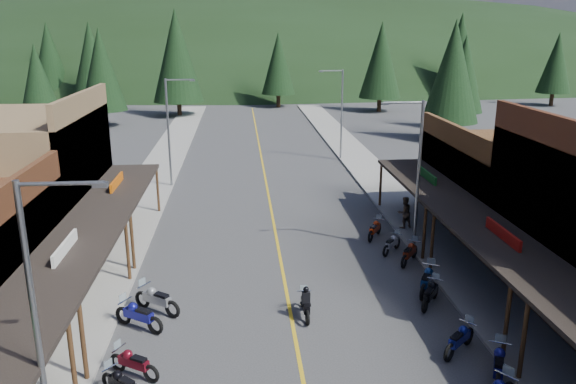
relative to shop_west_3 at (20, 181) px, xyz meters
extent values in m
plane|color=#38383A|center=(13.78, -11.30, -3.52)|extent=(220.00, 220.00, 0.00)
cube|color=gold|center=(13.78, 8.70, -3.51)|extent=(0.15, 90.00, 0.01)
cube|color=gray|center=(5.08, 8.70, -3.44)|extent=(3.40, 94.00, 0.15)
cube|color=gray|center=(22.48, 8.70, -3.44)|extent=(3.40, 94.00, 0.15)
cylinder|color=#472D19|center=(6.58, -14.70, -2.02)|extent=(0.16, 0.16, 3.00)
cube|color=#3F2111|center=(3.63, -9.60, -0.42)|extent=(0.30, 9.00, 6.20)
cube|color=black|center=(5.08, -9.60, -0.52)|extent=(3.20, 9.00, 0.18)
cylinder|color=#472D19|center=(6.58, -13.50, -2.02)|extent=(0.16, 0.16, 3.00)
cylinder|color=#472D19|center=(6.58, -5.70, -2.02)|extent=(0.16, 0.16, 3.00)
cube|color=silver|center=(5.08, -9.60, -0.32)|extent=(0.12, 3.00, 0.70)
cube|color=brown|center=(-0.22, 0.00, -0.02)|extent=(8.00, 10.20, 7.00)
cube|color=brown|center=(3.63, 0.00, 0.58)|extent=(0.30, 10.20, 8.20)
cube|color=black|center=(5.08, 0.00, -0.52)|extent=(3.20, 10.20, 0.18)
cylinder|color=#472D19|center=(6.58, -4.50, -2.02)|extent=(0.16, 0.16, 3.00)
cylinder|color=#472D19|center=(6.58, 4.50, -2.02)|extent=(0.16, 0.16, 3.00)
cube|color=#CC590C|center=(5.08, 0.00, -0.32)|extent=(0.12, 3.00, 0.70)
cylinder|color=#472D19|center=(20.98, -14.70, -2.02)|extent=(0.16, 0.16, 3.00)
cube|color=#562B19|center=(23.93, -9.60, 0.58)|extent=(0.30, 9.00, 8.20)
cube|color=black|center=(22.48, -9.60, -0.52)|extent=(3.20, 9.00, 0.18)
cylinder|color=#472D19|center=(20.98, -13.50, -2.02)|extent=(0.16, 0.16, 3.00)
cylinder|color=#472D19|center=(20.98, -5.70, -2.02)|extent=(0.16, 0.16, 3.00)
cube|color=#B2140F|center=(22.48, -9.60, -0.32)|extent=(0.12, 3.00, 0.70)
cube|color=#4C2D16|center=(27.78, 0.00, -1.02)|extent=(8.00, 10.20, 5.00)
cube|color=#4C2D16|center=(23.93, 0.00, -0.42)|extent=(0.30, 10.20, 6.20)
cube|color=black|center=(22.48, 0.00, -0.52)|extent=(3.20, 10.20, 0.18)
cylinder|color=#472D19|center=(20.98, -4.50, -2.02)|extent=(0.16, 0.16, 3.00)
cylinder|color=#472D19|center=(20.98, 4.50, -2.02)|extent=(0.16, 0.16, 3.00)
cube|color=#14591E|center=(22.48, 0.00, -0.32)|extent=(0.12, 3.00, 0.70)
cylinder|color=gray|center=(6.68, -17.30, 0.48)|extent=(0.16, 0.16, 8.00)
cylinder|color=gray|center=(7.68, -17.30, 4.38)|extent=(2.00, 0.10, 0.10)
cube|color=gray|center=(8.58, -17.30, 4.33)|extent=(0.35, 0.18, 0.12)
cylinder|color=gray|center=(6.68, 10.70, 0.48)|extent=(0.16, 0.16, 8.00)
cylinder|color=gray|center=(7.68, 10.70, 4.38)|extent=(2.00, 0.10, 0.10)
cube|color=gray|center=(8.58, 10.70, 4.33)|extent=(0.35, 0.18, 0.12)
cylinder|color=gray|center=(20.88, -3.30, 0.48)|extent=(0.16, 0.16, 8.00)
cylinder|color=gray|center=(19.88, -3.30, 4.38)|extent=(2.00, 0.10, 0.10)
cube|color=gray|center=(18.98, -3.30, 4.33)|extent=(0.35, 0.18, 0.12)
cylinder|color=gray|center=(20.88, 18.70, 0.48)|extent=(0.16, 0.16, 8.00)
cylinder|color=gray|center=(19.88, 18.70, 4.38)|extent=(2.00, 0.10, 0.10)
cube|color=gray|center=(18.98, 18.70, 4.33)|extent=(0.35, 0.18, 0.12)
ellipsoid|color=black|center=(13.78, 123.70, -3.52)|extent=(310.00, 140.00, 60.00)
cylinder|color=black|center=(-10.22, 58.70, -2.52)|extent=(0.60, 0.60, 2.00)
cone|color=black|center=(-10.22, 58.70, 3.73)|extent=(5.88, 5.88, 10.50)
cylinder|color=black|center=(3.78, 46.70, -2.52)|extent=(0.60, 0.60, 2.00)
cone|color=black|center=(3.78, 46.70, 4.48)|extent=(6.72, 6.72, 12.00)
cylinder|color=black|center=(17.78, 54.70, -2.52)|extent=(0.60, 0.60, 2.00)
cone|color=black|center=(17.78, 54.70, 2.98)|extent=(5.04, 5.04, 9.00)
cylinder|color=black|center=(31.78, 48.70, -2.52)|extent=(0.60, 0.60, 2.00)
cone|color=black|center=(31.78, 48.70, 3.73)|extent=(5.88, 5.88, 10.50)
cylinder|color=black|center=(47.78, 60.70, -2.52)|extent=(0.60, 0.60, 2.00)
cone|color=black|center=(47.78, 60.70, 4.48)|extent=(6.72, 6.72, 12.00)
cylinder|color=black|center=(59.78, 52.70, -2.52)|extent=(0.60, 0.60, 2.00)
cone|color=black|center=(59.78, 52.70, 2.98)|extent=(5.04, 5.04, 9.00)
cylinder|color=black|center=(-18.22, 64.70, -2.52)|extent=(0.60, 0.60, 2.00)
cone|color=black|center=(-18.22, 64.70, 3.73)|extent=(5.88, 5.88, 10.50)
cylinder|color=black|center=(-8.22, 28.70, -2.52)|extent=(0.60, 0.60, 2.00)
cone|color=black|center=(-8.22, 28.70, 2.48)|extent=(4.48, 4.48, 8.00)
cylinder|color=black|center=(37.78, 33.70, -2.52)|extent=(0.60, 0.60, 2.00)
cone|color=black|center=(37.78, 33.70, 2.88)|extent=(4.93, 4.93, 8.80)
cylinder|color=black|center=(-4.22, 38.70, -2.52)|extent=(0.60, 0.60, 2.00)
cone|color=black|center=(-4.22, 38.70, 3.28)|extent=(5.38, 5.38, 9.60)
cylinder|color=black|center=(33.78, 26.70, -2.52)|extent=(0.60, 0.60, 2.00)
cone|color=black|center=(33.78, 26.70, 3.68)|extent=(5.82, 5.82, 10.40)
imported|color=brown|center=(21.32, 0.09, -2.43)|extent=(1.03, 0.80, 1.87)
camera|label=1|loc=(11.87, -30.27, 7.83)|focal=35.00mm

